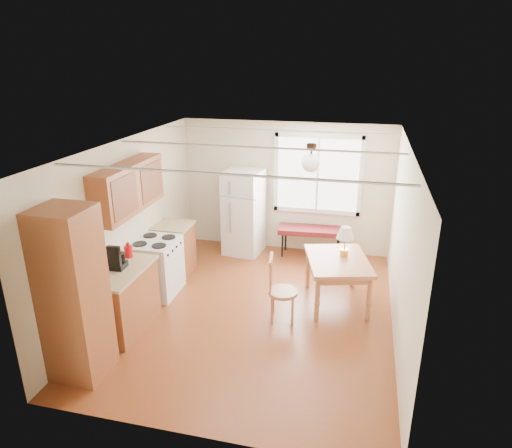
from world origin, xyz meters
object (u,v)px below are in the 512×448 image
(bench, at_px, (311,231))
(dining_table, at_px, (338,265))
(chair, at_px, (277,285))
(refrigerator, at_px, (244,212))

(bench, xyz_separation_m, dining_table, (0.60, -1.68, 0.13))
(bench, height_order, chair, chair)
(dining_table, distance_m, chair, 1.06)
(refrigerator, distance_m, chair, 2.51)
(chair, bearing_deg, dining_table, 32.24)
(dining_table, bearing_deg, bench, 95.10)
(dining_table, bearing_deg, chair, -154.56)
(dining_table, height_order, chair, chair)
(refrigerator, distance_m, bench, 1.33)
(refrigerator, bearing_deg, chair, -56.35)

